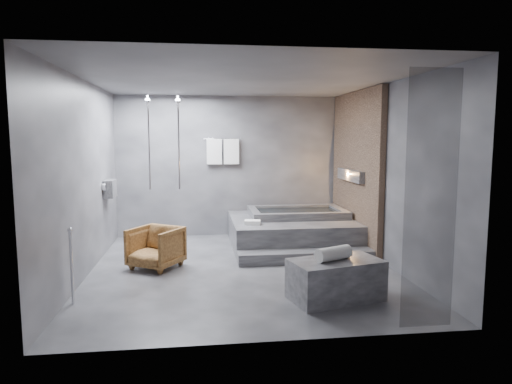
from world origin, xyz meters
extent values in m
plane|color=#2E2E30|center=(0.00, 0.00, 0.00)|extent=(5.00, 5.00, 0.00)
cube|color=#4D4D4F|center=(0.00, 0.00, 2.80)|extent=(4.50, 5.00, 0.04)
cube|color=#38383D|center=(0.00, 2.50, 1.40)|extent=(4.50, 0.04, 2.80)
cube|color=#38383D|center=(0.00, -2.50, 1.40)|extent=(4.50, 0.04, 2.80)
cube|color=#38383D|center=(-2.25, 0.00, 1.40)|extent=(0.04, 5.00, 2.80)
cube|color=#38383D|center=(2.25, 0.00, 1.40)|extent=(0.04, 5.00, 2.80)
cube|color=#A37D5F|center=(2.19, 1.25, 1.40)|extent=(0.10, 2.40, 2.78)
cube|color=#FF9938|center=(2.11, 1.25, 1.30)|extent=(0.14, 1.20, 0.20)
cube|color=gray|center=(-2.16, 1.40, 1.10)|extent=(0.16, 0.42, 0.30)
imported|color=beige|center=(-2.15, 1.30, 1.05)|extent=(0.08, 0.08, 0.21)
imported|color=beige|center=(-2.15, 1.50, 1.03)|extent=(0.07, 0.07, 0.15)
cylinder|color=silver|center=(-1.00, 2.05, 1.90)|extent=(0.04, 0.04, 1.80)
cylinder|color=silver|center=(-1.55, 2.05, 1.90)|extent=(0.04, 0.04, 1.80)
cylinder|color=silver|center=(-0.15, 2.44, 1.95)|extent=(0.75, 0.02, 0.02)
cube|color=white|center=(-0.32, 2.42, 1.70)|extent=(0.30, 0.06, 0.50)
cube|color=white|center=(0.02, 2.42, 1.70)|extent=(0.30, 0.06, 0.50)
cylinder|color=silver|center=(-2.15, -1.20, 0.45)|extent=(0.04, 0.04, 0.90)
cube|color=black|center=(1.65, -2.45, 1.35)|extent=(0.55, 0.01, 2.60)
cube|color=#333335|center=(1.05, 1.45, 0.25)|extent=(2.20, 2.00, 0.50)
cube|color=#333335|center=(1.05, 0.27, 0.09)|extent=(2.20, 0.36, 0.18)
cube|color=#39383B|center=(1.01, -1.44, 0.25)|extent=(1.21, 0.85, 0.49)
imported|color=#492B12|center=(-1.30, 0.24, 0.32)|extent=(0.94, 0.95, 0.63)
cylinder|color=silver|center=(0.97, -1.45, 0.58)|extent=(0.50, 0.35, 0.17)
cube|color=white|center=(0.27, 0.94, 0.54)|extent=(0.30, 0.24, 0.07)
camera|label=1|loc=(-0.65, -6.69, 1.98)|focal=32.00mm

